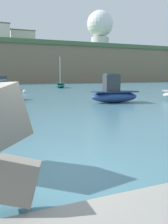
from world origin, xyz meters
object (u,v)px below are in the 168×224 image
at_px(boat_mid_centre, 114,94).
at_px(station_building_east, 19,41).
at_px(boat_far_left, 60,85).
at_px(mooring_buoy_middle, 24,92).
at_px(radar_dome, 100,26).
at_px(station_building_annex, 10,41).
at_px(station_building_central, 22,38).

xyz_separation_m(boat_mid_centre, station_building_east, (5.26, 76.49, 13.33)).
distance_m(boat_mid_centre, boat_far_left, 25.42).
bearing_deg(mooring_buoy_middle, radar_dome, 53.54).
relative_size(boat_far_left, radar_dome, 0.46).
relative_size(boat_mid_centre, mooring_buoy_middle, 9.73).
bearing_deg(station_building_annex, boat_mid_centre, -91.44).
bearing_deg(radar_dome, mooring_buoy_middle, -126.46).
distance_m(boat_mid_centre, station_building_central, 67.44).
xyz_separation_m(boat_far_left, station_building_east, (1.71, 51.32, 13.58)).
height_order(radar_dome, station_building_central, radar_dome).
distance_m(boat_far_left, mooring_buoy_middle, 13.97).
bearing_deg(station_building_annex, station_building_central, -75.39).
bearing_deg(station_building_east, radar_dome, -32.18).
relative_size(mooring_buoy_middle, station_building_annex, 0.05).
xyz_separation_m(boat_far_left, station_building_annex, (-1.65, 50.55, 13.47)).
bearing_deg(boat_far_left, station_building_central, 88.75).
xyz_separation_m(mooring_buoy_middle, station_building_annex, (6.83, 61.65, 13.76)).
bearing_deg(mooring_buoy_middle, boat_mid_centre, -70.73).
bearing_deg(station_building_central, station_building_annex, 104.61).
relative_size(boat_far_left, station_building_central, 0.70).
bearing_deg(radar_dome, station_building_annex, 152.26).
height_order(boat_far_left, station_building_east, station_building_east).
height_order(boat_mid_centre, radar_dome, radar_dome).
xyz_separation_m(mooring_buoy_middle, radar_dome, (34.72, 46.98, 18.26)).
height_order(radar_dome, station_building_annex, radar_dome).
bearing_deg(boat_far_left, radar_dome, 53.82).
bearing_deg(radar_dome, boat_mid_centre, -116.02).
bearing_deg(boat_mid_centre, radar_dome, 63.98).
distance_m(radar_dome, station_building_annex, 31.83).
bearing_deg(station_building_annex, mooring_buoy_middle, -96.32).
height_order(boat_far_left, radar_dome, radar_dome).
bearing_deg(station_building_east, boat_mid_centre, -93.94).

